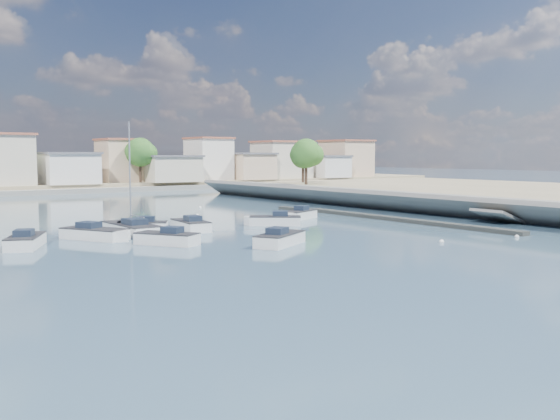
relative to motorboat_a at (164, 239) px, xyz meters
name	(u,v)px	position (x,y,z in m)	size (l,w,h in m)	color
ground	(188,205)	(17.57, 30.98, -0.38)	(400.00, 400.00, 0.00)	#314763
seawall_walkway	(456,204)	(36.07, 3.98, 0.52)	(5.00, 90.00, 1.80)	slate
breakwater	(380,218)	(24.47, 3.66, -0.21)	(2.00, 31.02, 0.35)	black
far_shore_land	(65,184)	(17.57, 82.98, 0.32)	(160.00, 40.00, 1.40)	gray
far_shore_quay	(103,190)	(17.57, 61.98, 0.02)	(160.00, 2.50, 0.80)	slate
far_town	(148,162)	(28.28, 67.90, 4.56)	(113.01, 12.80, 8.35)	beige
shore_trees	(156,155)	(25.91, 59.09, 5.84)	(74.56, 38.32, 7.92)	#38281E
motorboat_a	(164,239)	(0.00, 0.00, 0.00)	(3.85, 4.62, 1.48)	silver
motorboat_b	(190,226)	(5.31, 6.51, 0.00)	(2.38, 5.30, 1.48)	silver
motorboat_c	(273,221)	(12.94, 5.41, 0.00)	(4.64, 4.07, 1.48)	silver
motorboat_d	(298,215)	(18.01, 8.34, 0.00)	(4.66, 3.26, 1.48)	silver
motorboat_e	(26,241)	(-8.11, 4.28, 0.00)	(3.68, 5.19, 1.48)	silver
motorboat_f	(140,227)	(1.44, 7.69, 0.00)	(4.25, 3.35, 1.48)	silver
motorboat_g	(97,234)	(-2.92, 5.19, 0.00)	(4.19, 5.55, 1.48)	silver
motorboat_h	(282,239)	(6.64, -4.80, 0.00)	(5.10, 4.06, 1.48)	silver
sailboat	(129,228)	(0.34, 7.16, 0.03)	(2.56, 7.52, 9.00)	silver
mooring_buoys	(327,220)	(19.60, 5.97, -0.33)	(14.10, 37.90, 0.34)	white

